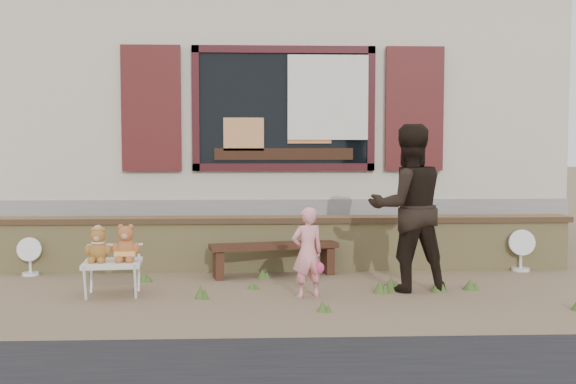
{
  "coord_description": "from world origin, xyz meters",
  "views": [
    {
      "loc": [
        -0.33,
        -7.3,
        1.55
      ],
      "look_at": [
        0.0,
        0.6,
        1.0
      ],
      "focal_mm": 42.0,
      "sensor_mm": 36.0,
      "label": 1
    }
  ],
  "objects_px": {
    "folding_chair": "(113,264)",
    "teddy_bear_left": "(98,244)",
    "teddy_bear_right": "(126,242)",
    "child": "(307,252)",
    "adult": "(408,207)",
    "bench": "(274,252)"
  },
  "relations": [
    {
      "from": "adult",
      "to": "teddy_bear_left",
      "type": "bearing_deg",
      "value": -5.37
    },
    {
      "from": "teddy_bear_right",
      "to": "adult",
      "type": "bearing_deg",
      "value": -3.12
    },
    {
      "from": "teddy_bear_left",
      "to": "adult",
      "type": "xyz_separation_m",
      "value": [
        3.24,
        0.16,
        0.35
      ]
    },
    {
      "from": "teddy_bear_left",
      "to": "teddy_bear_right",
      "type": "xyz_separation_m",
      "value": [
        0.28,
        0.03,
        0.01
      ]
    },
    {
      "from": "teddy_bear_left",
      "to": "teddy_bear_right",
      "type": "bearing_deg",
      "value": -0.0
    },
    {
      "from": "teddy_bear_right",
      "to": "child",
      "type": "height_order",
      "value": "child"
    },
    {
      "from": "folding_chair",
      "to": "teddy_bear_left",
      "type": "bearing_deg",
      "value": -180.0
    },
    {
      "from": "bench",
      "to": "child",
      "type": "bearing_deg",
      "value": -85.95
    },
    {
      "from": "teddy_bear_left",
      "to": "adult",
      "type": "relative_size",
      "value": 0.2
    },
    {
      "from": "folding_chair",
      "to": "bench",
      "type": "bearing_deg",
      "value": 24.1
    },
    {
      "from": "folding_chair",
      "to": "teddy_bear_left",
      "type": "distance_m",
      "value": 0.26
    },
    {
      "from": "child",
      "to": "teddy_bear_left",
      "type": "bearing_deg",
      "value": -22.57
    },
    {
      "from": "teddy_bear_left",
      "to": "adult",
      "type": "height_order",
      "value": "adult"
    },
    {
      "from": "bench",
      "to": "child",
      "type": "distance_m",
      "value": 1.19
    },
    {
      "from": "child",
      "to": "adult",
      "type": "distance_m",
      "value": 1.22
    },
    {
      "from": "bench",
      "to": "teddy_bear_left",
      "type": "height_order",
      "value": "teddy_bear_left"
    },
    {
      "from": "bench",
      "to": "teddy_bear_right",
      "type": "relative_size",
      "value": 3.97
    },
    {
      "from": "bench",
      "to": "teddy_bear_left",
      "type": "distance_m",
      "value": 2.09
    },
    {
      "from": "folding_chair",
      "to": "teddy_bear_right",
      "type": "bearing_deg",
      "value": -0.0
    },
    {
      "from": "bench",
      "to": "teddy_bear_left",
      "type": "bearing_deg",
      "value": -163.32
    },
    {
      "from": "folding_chair",
      "to": "teddy_bear_right",
      "type": "distance_m",
      "value": 0.27
    },
    {
      "from": "folding_chair",
      "to": "adult",
      "type": "xyz_separation_m",
      "value": [
        3.1,
        0.15,
        0.56
      ]
    }
  ]
}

